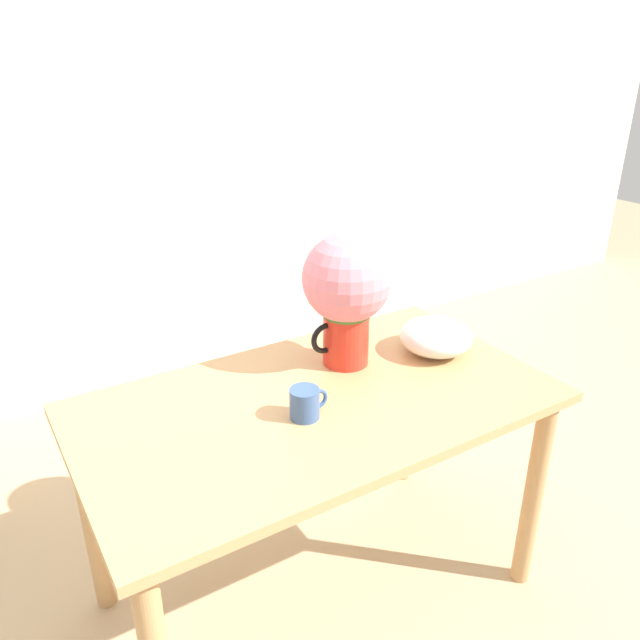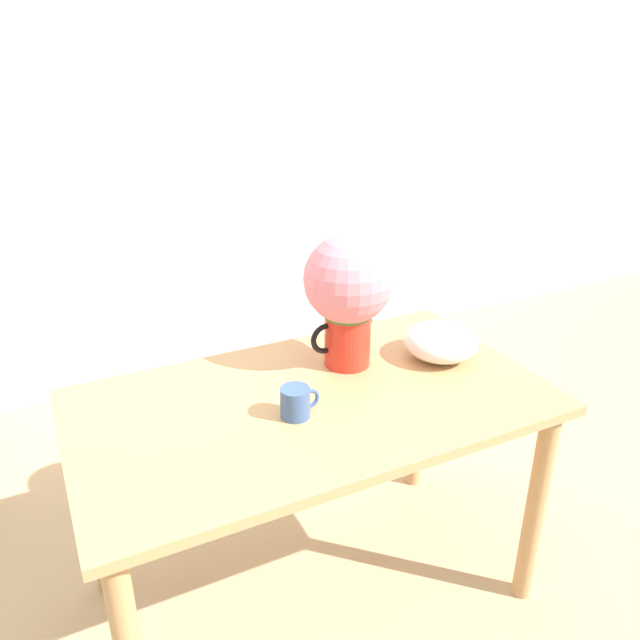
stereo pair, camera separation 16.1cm
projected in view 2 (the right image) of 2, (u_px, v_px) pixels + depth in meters
The scene contains 5 objects.
wall_back at pixel (103, 126), 2.77m from camera, with size 8.00×0.05×2.60m.
table at pixel (312, 430), 1.80m from camera, with size 1.33×0.75×0.73m.
flower_vase at pixel (348, 290), 1.84m from camera, with size 0.27×0.27×0.41m.
coffee_mug at pixel (296, 402), 1.65m from camera, with size 0.11×0.08×0.08m.
white_bowl at pixel (441, 342), 1.96m from camera, with size 0.23×0.23×0.11m.
Camera 2 is at (-0.40, -1.19, 1.65)m, focal length 35.00 mm.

